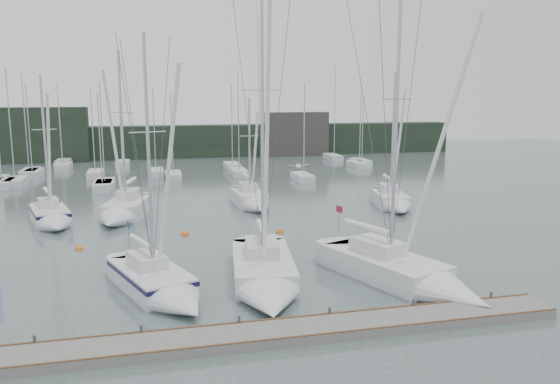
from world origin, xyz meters
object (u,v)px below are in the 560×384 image
Objects in this scene: sailboat_near_left at (163,287)px; buoy_a at (185,235)px; sailboat_near_center at (266,281)px; sailboat_mid_b at (122,212)px; sailboat_near_right at (414,277)px; buoy_c at (79,249)px; sailboat_mid_c at (253,201)px; sailboat_mid_a at (52,218)px; buoy_b at (280,232)px; sailboat_mid_e at (393,202)px.

buoy_a is at bearing 60.58° from sailboat_near_left.
sailboat_mid_b is at bearing 120.90° from sailboat_near_center.
sailboat_near_center is 7.65m from sailboat_near_right.
buoy_c is (-5.05, 10.05, -0.55)m from sailboat_near_left.
sailboat_near_center is at bearing -23.21° from sailboat_near_left.
sailboat_mid_c is at bearing 37.26° from buoy_c.
sailboat_mid_c is at bearing 25.62° from sailboat_mid_b.
sailboat_mid_b reaches higher than sailboat_mid_a.
sailboat_mid_c reaches higher than buoy_c.
sailboat_mid_a is 17.37m from buoy_b.
buoy_b is at bearing 5.10° from buoy_c.
buoy_a is (-10.75, 13.80, -0.59)m from sailboat_near_right.
sailboat_near_left is 5.10m from sailboat_near_center.
buoy_b is (-11.56, -5.66, -0.57)m from sailboat_mid_e.
sailboat_mid_b is at bearing 128.32° from buoy_a.
sailboat_near_center reaches higher than sailboat_mid_c.
buoy_c is (-13.65, -1.22, 0.00)m from buoy_b.
sailboat_near_right reaches higher than sailboat_mid_e.
sailboat_near_center reaches higher than buoy_a.
sailboat_near_left reaches higher than buoy_a.
sailboat_mid_b reaches higher than buoy_b.
sailboat_mid_a is 10.81m from buoy_a.
sailboat_mid_b is 23.61× the size of buoy_a.
sailboat_mid_b reaches higher than buoy_c.
buoy_a is (1.85, 12.16, -0.55)m from sailboat_near_left.
sailboat_mid_e is (15.07, 17.15, 0.01)m from sailboat_near_center.
sailboat_near_left is at bearing -67.77° from sailboat_mid_b.
sailboat_mid_a is 5.11m from sailboat_mid_b.
sailboat_near_right is at bearing -52.06° from buoy_a.
sailboat_mid_c is at bearing 46.93° from sailboat_near_left.
buoy_b is (0.32, -8.92, -0.58)m from sailboat_mid_c.
buoy_b is (6.75, -0.89, 0.00)m from buoy_a.
sailboat_mid_b is 22.86m from sailboat_mid_e.
sailboat_near_left reaches higher than sailboat_mid_e.
sailboat_mid_a reaches higher than buoy_b.
buoy_b is 13.71m from buoy_c.
sailboat_near_left is 1.13× the size of sailboat_mid_a.
buoy_b reaches higher than buoy_c.
sailboat_mid_a is at bearing -157.90° from sailboat_mid_b.
sailboat_mid_a is 22.34× the size of buoy_b.
sailboat_near_center is 31.65× the size of buoy_b.
sailboat_near_left is 0.84× the size of sailboat_near_right.
sailboat_near_right is at bearing -2.97° from sailboat_near_center.
sailboat_near_left is 12.71m from sailboat_near_right.
sailboat_mid_b is (5.06, 0.74, 0.05)m from sailboat_mid_a.
sailboat_mid_c is (8.28, 20.19, 0.03)m from sailboat_near_left.
sailboat_mid_c is 0.83× the size of sailboat_mid_e.
sailboat_mid_e is at bearing 19.25° from sailboat_near_left.
buoy_a is (9.58, -4.98, -0.60)m from sailboat_mid_a.
buoy_c is (-25.21, -6.88, -0.57)m from sailboat_mid_e.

